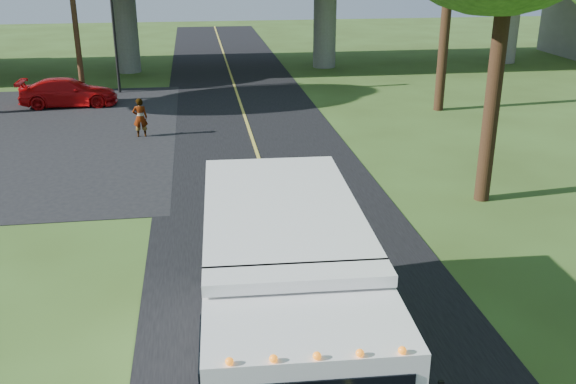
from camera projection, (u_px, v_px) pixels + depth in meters
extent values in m
cube|color=black|center=(272.00, 198.00, 19.29)|extent=(7.00, 90.00, 0.02)
cube|color=gold|center=(272.00, 197.00, 19.28)|extent=(0.12, 90.00, 0.01)
cylinder|color=slate|center=(126.00, 26.00, 37.85)|extent=(1.40, 1.40, 5.40)
cylinder|color=slate|center=(325.00, 23.00, 39.47)|extent=(1.40, 1.40, 5.40)
cylinder|color=slate|center=(508.00, 20.00, 41.09)|extent=(1.40, 1.40, 5.40)
cylinder|color=black|center=(115.00, 42.00, 32.34)|extent=(0.14, 0.14, 5.20)
imported|color=black|center=(111.00, 1.00, 31.63)|extent=(0.18, 0.22, 1.10)
cylinder|color=#472D19|center=(73.00, 6.00, 29.61)|extent=(0.26, 0.26, 9.00)
cylinder|color=#382314|center=(496.00, 71.00, 17.83)|extent=(0.44, 0.44, 7.70)
cylinder|color=#382314|center=(444.00, 37.00, 28.56)|extent=(0.44, 0.44, 6.65)
cube|color=white|center=(281.00, 264.00, 11.40)|extent=(2.76, 4.82, 2.42)
cube|color=white|center=(283.00, 348.00, 11.53)|extent=(2.81, 6.32, 0.19)
cylinder|color=black|center=(221.00, 293.00, 13.06)|extent=(0.34, 0.98, 0.97)
cylinder|color=black|center=(327.00, 287.00, 13.28)|extent=(0.34, 0.98, 0.97)
imported|color=#B60B0C|center=(68.00, 92.00, 30.30)|extent=(4.48, 1.83, 1.30)
imported|color=gray|center=(140.00, 118.00, 25.24)|extent=(0.60, 0.42, 1.57)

